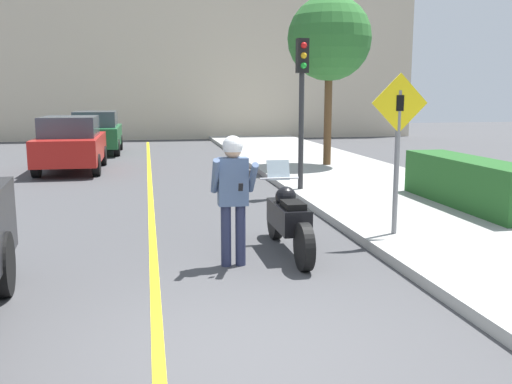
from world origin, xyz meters
TOP-DOWN VIEW (x-y plane):
  - ground_plane at (0.00, 0.00)m, footprint 80.00×80.00m
  - sidewalk_curb at (4.80, 4.00)m, footprint 4.40×44.00m
  - road_center_line at (-0.60, 6.00)m, footprint 0.12×36.00m
  - building_backdrop at (0.00, 26.00)m, footprint 28.00×1.20m
  - motorcycle at (1.38, 3.13)m, footprint 0.62×2.41m
  - person_biker at (0.48, 2.63)m, footprint 0.59×0.48m
  - crossing_sign at (3.17, 3.37)m, footprint 0.91×0.08m
  - traffic_light at (2.86, 7.86)m, footprint 0.26×0.30m
  - hedge_row at (5.60, 5.26)m, footprint 0.90×3.86m
  - street_tree at (4.93, 12.29)m, footprint 2.57×2.57m
  - parked_car_red at (-2.93, 13.35)m, footprint 1.88×4.20m
  - parked_car_green at (-2.61, 18.80)m, footprint 1.88×4.20m

SIDE VIEW (x-z plane):
  - ground_plane at x=0.00m, z-range 0.00..0.00m
  - road_center_line at x=-0.60m, z-range 0.00..0.01m
  - sidewalk_curb at x=4.80m, z-range 0.00..0.15m
  - motorcycle at x=1.38m, z-range -0.14..1.17m
  - hedge_row at x=5.60m, z-range 0.15..1.08m
  - parked_car_red at x=-2.93m, z-range 0.02..1.70m
  - parked_car_green at x=-2.61m, z-range 0.02..1.70m
  - person_biker at x=0.48m, z-range 0.21..2.00m
  - crossing_sign at x=3.17m, z-range 0.41..2.91m
  - traffic_light at x=2.86m, z-range 0.83..4.25m
  - building_backdrop at x=0.00m, z-range 0.00..7.80m
  - street_tree at x=4.93m, z-range 1.42..6.58m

